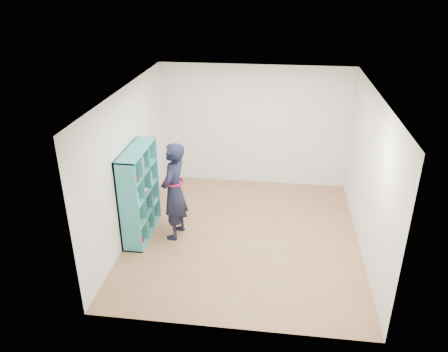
# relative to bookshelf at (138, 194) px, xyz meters

# --- Properties ---
(floor) EXTENTS (4.50, 4.50, 0.00)m
(floor) POSITION_rel_bookshelf_xyz_m (1.84, 0.15, -0.79)
(floor) COLOR #916241
(floor) RESTS_ON ground
(ceiling) EXTENTS (4.50, 4.50, 0.00)m
(ceiling) POSITION_rel_bookshelf_xyz_m (1.84, 0.15, 1.81)
(ceiling) COLOR white
(ceiling) RESTS_ON wall_back
(wall_left) EXTENTS (0.02, 4.50, 2.60)m
(wall_left) POSITION_rel_bookshelf_xyz_m (-0.16, 0.15, 0.51)
(wall_left) COLOR white
(wall_left) RESTS_ON floor
(wall_right) EXTENTS (0.02, 4.50, 2.60)m
(wall_right) POSITION_rel_bookshelf_xyz_m (3.84, 0.15, 0.51)
(wall_right) COLOR white
(wall_right) RESTS_ON floor
(wall_back) EXTENTS (4.00, 0.02, 2.60)m
(wall_back) POSITION_rel_bookshelf_xyz_m (1.84, 2.40, 0.51)
(wall_back) COLOR white
(wall_back) RESTS_ON floor
(wall_front) EXTENTS (4.00, 0.02, 2.60)m
(wall_front) POSITION_rel_bookshelf_xyz_m (1.84, -2.10, 0.51)
(wall_front) COLOR white
(wall_front) RESTS_ON floor
(bookshelf) EXTENTS (0.36, 1.22, 1.63)m
(bookshelf) POSITION_rel_bookshelf_xyz_m (0.00, 0.00, 0.00)
(bookshelf) COLOR teal
(bookshelf) RESTS_ON floor
(person) EXTENTS (0.51, 0.70, 1.75)m
(person) POSITION_rel_bookshelf_xyz_m (0.64, 0.02, 0.09)
(person) COLOR black
(person) RESTS_ON floor
(smartphone) EXTENTS (0.02, 0.09, 0.12)m
(smartphone) POSITION_rel_bookshelf_xyz_m (0.51, 0.12, 0.20)
(smartphone) COLOR silver
(smartphone) RESTS_ON person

